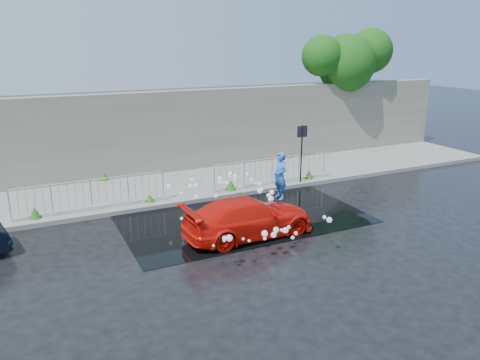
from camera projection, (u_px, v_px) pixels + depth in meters
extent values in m
plane|color=black|center=(241.00, 229.00, 14.74)|extent=(90.00, 90.00, 0.00)
cube|color=slate|center=(188.00, 185.00, 19.04)|extent=(30.00, 4.00, 0.15)
cube|color=slate|center=(206.00, 199.00, 17.31)|extent=(30.00, 0.25, 0.16)
cube|color=#6A6659|center=(169.00, 131.00, 20.42)|extent=(30.00, 0.60, 3.50)
cube|color=black|center=(241.00, 216.00, 15.81)|extent=(8.00, 5.00, 0.01)
cylinder|color=black|center=(301.00, 156.00, 18.81)|extent=(0.06, 0.06, 2.50)
cube|color=black|center=(302.00, 131.00, 18.52)|extent=(0.45, 0.04, 0.45)
cylinder|color=#332114|center=(342.00, 103.00, 25.26)|extent=(0.36, 0.36, 5.00)
sphere|color=#1A4811|center=(346.00, 63.00, 23.76)|extent=(2.97, 2.97, 2.97)
sphere|color=#1A4811|center=(370.00, 51.00, 24.21)|extent=(2.31, 2.31, 2.31)
sphere|color=#1A4811|center=(322.00, 56.00, 23.03)|extent=(2.04, 2.04, 2.04)
cylinder|color=silver|center=(9.00, 206.00, 14.75)|extent=(0.05, 0.05, 1.10)
cylinder|color=silver|center=(163.00, 186.00, 16.82)|extent=(0.05, 0.05, 1.10)
cylinder|color=silver|center=(90.00, 180.00, 15.63)|extent=(5.00, 0.04, 0.04)
cylinder|color=silver|center=(92.00, 207.00, 15.91)|extent=(5.00, 0.04, 0.04)
cylinder|color=silver|center=(214.00, 179.00, 17.65)|extent=(0.05, 0.05, 1.10)
cylinder|color=silver|center=(324.00, 164.00, 19.72)|extent=(0.05, 0.05, 1.10)
cylinder|color=silver|center=(272.00, 158.00, 18.53)|extent=(5.00, 0.04, 0.04)
cylinder|color=silver|center=(272.00, 181.00, 18.80)|extent=(5.00, 0.04, 0.04)
cone|color=#1A4A13|center=(35.00, 212.00, 15.18)|extent=(0.40, 0.40, 0.39)
cone|color=#1A4A13|center=(150.00, 198.00, 16.77)|extent=(0.36, 0.36, 0.28)
cone|color=#1A4A13|center=(231.00, 185.00, 18.08)|extent=(0.44, 0.44, 0.41)
cone|color=#1A4A13|center=(309.00, 174.00, 19.58)|extent=(0.38, 0.38, 0.36)
cone|color=#1A4A13|center=(104.00, 176.00, 19.37)|extent=(0.42, 0.42, 0.35)
cone|color=#1A4A13|center=(290.00, 155.00, 23.11)|extent=(0.34, 0.34, 0.26)
sphere|color=white|center=(230.00, 176.00, 16.64)|extent=(0.11, 0.11, 0.11)
sphere|color=white|center=(271.00, 199.00, 15.85)|extent=(0.18, 0.18, 0.18)
sphere|color=white|center=(270.00, 200.00, 16.16)|extent=(0.14, 0.14, 0.14)
sphere|color=white|center=(259.00, 184.00, 16.46)|extent=(0.13, 0.13, 0.13)
sphere|color=white|center=(247.00, 174.00, 17.11)|extent=(0.13, 0.13, 0.13)
sphere|color=white|center=(235.00, 176.00, 17.08)|extent=(0.14, 0.14, 0.14)
sphere|color=white|center=(182.00, 218.00, 14.44)|extent=(0.10, 0.10, 0.10)
sphere|color=white|center=(275.00, 213.00, 15.61)|extent=(0.08, 0.08, 0.08)
sphere|color=white|center=(267.00, 211.00, 15.43)|extent=(0.17, 0.17, 0.17)
sphere|color=white|center=(196.00, 186.00, 15.90)|extent=(0.16, 0.16, 0.16)
sphere|color=white|center=(216.00, 212.00, 14.84)|extent=(0.12, 0.12, 0.12)
sphere|color=white|center=(256.00, 183.00, 16.58)|extent=(0.10, 0.10, 0.10)
sphere|color=white|center=(260.00, 191.00, 16.10)|extent=(0.18, 0.18, 0.18)
sphere|color=white|center=(251.00, 180.00, 16.76)|extent=(0.13, 0.13, 0.13)
sphere|color=white|center=(216.00, 196.00, 15.48)|extent=(0.13, 0.13, 0.13)
sphere|color=white|center=(224.00, 210.00, 15.15)|extent=(0.08, 0.08, 0.08)
sphere|color=white|center=(219.00, 182.00, 16.50)|extent=(0.12, 0.12, 0.12)
sphere|color=white|center=(227.00, 183.00, 16.32)|extent=(0.15, 0.15, 0.15)
sphere|color=white|center=(234.00, 179.00, 16.51)|extent=(0.09, 0.09, 0.09)
sphere|color=white|center=(240.00, 187.00, 16.38)|extent=(0.08, 0.08, 0.08)
sphere|color=white|center=(192.00, 180.00, 16.38)|extent=(0.11, 0.11, 0.11)
sphere|color=white|center=(207.00, 179.00, 16.73)|extent=(0.07, 0.07, 0.07)
sphere|color=white|center=(220.00, 179.00, 16.55)|extent=(0.17, 0.17, 0.17)
sphere|color=white|center=(269.00, 195.00, 16.13)|extent=(0.16, 0.16, 0.16)
sphere|color=white|center=(181.00, 193.00, 15.54)|extent=(0.09, 0.09, 0.09)
sphere|color=white|center=(230.00, 173.00, 17.15)|extent=(0.14, 0.14, 0.14)
sphere|color=white|center=(169.00, 186.00, 15.61)|extent=(0.14, 0.14, 0.14)
sphere|color=white|center=(223.00, 183.00, 16.51)|extent=(0.08, 0.08, 0.08)
sphere|color=white|center=(191.00, 186.00, 15.99)|extent=(0.16, 0.16, 0.16)
sphere|color=white|center=(196.00, 197.00, 15.63)|extent=(0.15, 0.15, 0.15)
sphere|color=white|center=(241.00, 213.00, 15.24)|extent=(0.08, 0.08, 0.08)
sphere|color=white|center=(262.00, 189.00, 16.29)|extent=(0.12, 0.12, 0.12)
sphere|color=white|center=(272.00, 192.00, 16.35)|extent=(0.18, 0.18, 0.18)
sphere|color=white|center=(235.00, 179.00, 16.86)|extent=(0.08, 0.08, 0.08)
sphere|color=white|center=(225.00, 238.00, 11.70)|extent=(0.12, 0.12, 0.12)
sphere|color=white|center=(265.00, 239.00, 13.26)|extent=(0.10, 0.10, 0.10)
sphere|color=white|center=(285.00, 230.00, 12.99)|extent=(0.17, 0.17, 0.17)
sphere|color=white|center=(329.00, 220.00, 12.72)|extent=(0.16, 0.16, 0.16)
sphere|color=white|center=(275.00, 233.00, 12.50)|extent=(0.09, 0.09, 0.09)
sphere|color=white|center=(249.00, 241.00, 13.08)|extent=(0.08, 0.08, 0.08)
sphere|color=white|center=(276.00, 230.00, 12.49)|extent=(0.16, 0.16, 0.16)
sphere|color=white|center=(274.00, 235.00, 13.00)|extent=(0.16, 0.16, 0.16)
sphere|color=white|center=(224.00, 241.00, 11.95)|extent=(0.08, 0.08, 0.08)
sphere|color=white|center=(289.00, 227.00, 13.03)|extent=(0.10, 0.10, 0.10)
sphere|color=white|center=(281.00, 230.00, 12.19)|extent=(0.09, 0.09, 0.09)
sphere|color=white|center=(243.00, 239.00, 11.95)|extent=(0.07, 0.07, 0.07)
sphere|color=white|center=(229.00, 238.00, 11.97)|extent=(0.18, 0.18, 0.18)
sphere|color=white|center=(265.00, 234.00, 12.49)|extent=(0.18, 0.18, 0.18)
sphere|color=white|center=(213.00, 246.00, 12.05)|extent=(0.07, 0.07, 0.07)
sphere|color=white|center=(324.00, 217.00, 13.13)|extent=(0.11, 0.11, 0.11)
sphere|color=white|center=(293.00, 238.00, 13.55)|extent=(0.11, 0.11, 0.11)
sphere|color=white|center=(296.00, 233.00, 13.59)|extent=(0.11, 0.11, 0.11)
imported|color=red|center=(249.00, 217.00, 14.08)|extent=(4.13, 1.81, 1.18)
imported|color=blue|center=(280.00, 176.00, 17.35)|extent=(0.47, 0.67, 1.77)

